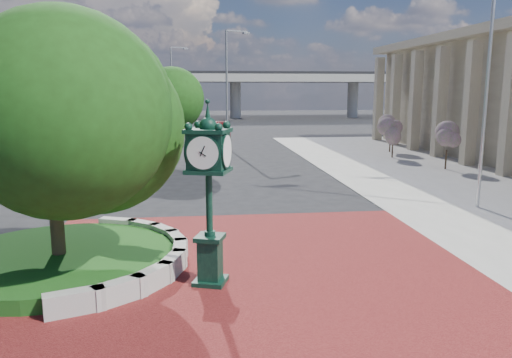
% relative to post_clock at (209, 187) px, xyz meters
% --- Properties ---
extents(ground, '(200.00, 200.00, 0.00)m').
position_rel_post_clock_xyz_m(ground, '(1.01, 1.64, -2.43)').
color(ground, black).
rests_on(ground, ground).
extents(plaza, '(12.00, 12.00, 0.04)m').
position_rel_post_clock_xyz_m(plaza, '(1.01, 0.64, -2.41)').
color(plaza, maroon).
rests_on(plaza, ground).
extents(planter_wall, '(2.96, 6.77, 0.54)m').
position_rel_post_clock_xyz_m(planter_wall, '(-1.70, 1.64, -2.16)').
color(planter_wall, '#9E9B93').
rests_on(planter_wall, ground).
extents(grass_bed, '(6.10, 6.10, 0.40)m').
position_rel_post_clock_xyz_m(grass_bed, '(-3.99, 1.64, -2.23)').
color(grass_bed, '#174313').
rests_on(grass_bed, ground).
extents(overpass, '(90.00, 12.00, 7.50)m').
position_rel_post_clock_xyz_m(overpass, '(0.79, 71.64, 4.11)').
color(overpass, '#9E9B93').
rests_on(overpass, ground).
extents(tree_planter, '(5.20, 5.20, 6.33)m').
position_rel_post_clock_xyz_m(tree_planter, '(-3.99, 1.64, 1.29)').
color(tree_planter, '#38281C').
rests_on(tree_planter, ground).
extents(tree_street, '(4.40, 4.40, 5.45)m').
position_rel_post_clock_xyz_m(tree_street, '(-2.99, 19.64, 0.81)').
color(tree_street, '#38281C').
rests_on(tree_street, ground).
extents(post_clock, '(1.12, 1.12, 4.43)m').
position_rel_post_clock_xyz_m(post_clock, '(0.00, 0.00, 0.00)').
color(post_clock, black).
rests_on(post_clock, ground).
extents(parked_car, '(2.11, 4.86, 1.63)m').
position_rel_post_clock_xyz_m(parked_car, '(1.93, 39.37, -1.62)').
color(parked_car, '#5A0C11').
rests_on(parked_car, ground).
extents(flagpole_a, '(1.80, 0.36, 11.62)m').
position_rel_post_clock_xyz_m(flagpole_a, '(10.93, 6.83, 3.52)').
color(flagpole_a, silver).
rests_on(flagpole_a, ground).
extents(street_lamp_near, '(1.97, 0.98, 9.29)m').
position_rel_post_clock_xyz_m(street_lamp_near, '(2.30, 28.54, 3.01)').
color(street_lamp_near, slate).
rests_on(street_lamp_near, ground).
extents(street_lamp_far, '(1.96, 0.97, 9.25)m').
position_rel_post_clock_xyz_m(street_lamp_far, '(-2.78, 44.26, 2.99)').
color(street_lamp_far, slate).
rests_on(street_lamp_far, ground).
extents(shrub_near, '(1.20, 1.20, 2.20)m').
position_rel_post_clock_xyz_m(shrub_near, '(14.39, 16.22, -0.84)').
color(shrub_near, '#38281C').
rests_on(shrub_near, ground).
extents(shrub_mid, '(1.20, 1.20, 2.20)m').
position_rel_post_clock_xyz_m(shrub_mid, '(13.18, 21.50, -0.84)').
color(shrub_mid, '#38281C').
rests_on(shrub_mid, ground).
extents(shrub_far, '(1.20, 1.20, 2.20)m').
position_rel_post_clock_xyz_m(shrub_far, '(14.24, 24.66, -0.84)').
color(shrub_far, '#38281C').
rests_on(shrub_far, ground).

